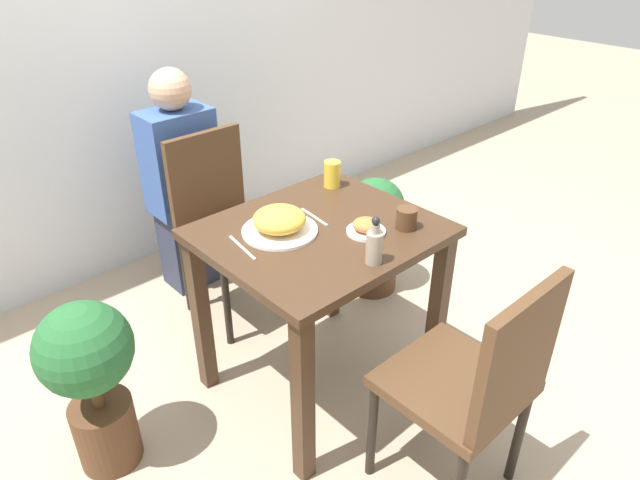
{
  "coord_description": "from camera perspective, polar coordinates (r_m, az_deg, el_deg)",
  "views": [
    {
      "loc": [
        -1.26,
        -1.37,
        1.81
      ],
      "look_at": [
        0.0,
        0.0,
        0.72
      ],
      "focal_mm": 32.0,
      "sensor_mm": 36.0,
      "label": 1
    }
  ],
  "objects": [
    {
      "name": "drink_cup",
      "position": [
        2.14,
        8.65,
        2.15
      ],
      "size": [
        0.08,
        0.08,
        0.08
      ],
      "color": "#4C331E",
      "rests_on": "dining_table"
    },
    {
      "name": "wall_back",
      "position": [
        3.16,
        -19.61,
        19.54
      ],
      "size": [
        8.0,
        0.05,
        2.6
      ],
      "color": "silver",
      "rests_on": "ground_plane"
    },
    {
      "name": "potted_plant_right",
      "position": [
        2.98,
        5.43,
        0.89
      ],
      "size": [
        0.3,
        0.3,
        0.64
      ],
      "color": "#51331E",
      "rests_on": "ground_plane"
    },
    {
      "name": "chair_near",
      "position": [
        1.91,
        15.34,
        -13.49
      ],
      "size": [
        0.42,
        0.42,
        0.91
      ],
      "rotation": [
        0.0,
        0.0,
        3.14
      ],
      "color": "#4C331E",
      "rests_on": "ground_plane"
    },
    {
      "name": "potted_plant_left",
      "position": [
        2.16,
        -21.93,
        -12.31
      ],
      "size": [
        0.33,
        0.33,
        0.7
      ],
      "color": "#51331E",
      "rests_on": "ground_plane"
    },
    {
      "name": "spoon_utensil",
      "position": [
        2.21,
        -0.59,
        2.33
      ],
      "size": [
        0.03,
        0.17,
        0.0
      ],
      "rotation": [
        0.0,
        0.0,
        1.45
      ],
      "color": "silver",
      "rests_on": "dining_table"
    },
    {
      "name": "fork_utensil",
      "position": [
        2.03,
        -7.79,
        -0.75
      ],
      "size": [
        0.04,
        0.19,
        0.0
      ],
      "rotation": [
        0.0,
        0.0,
        1.43
      ],
      "color": "silver",
      "rests_on": "dining_table"
    },
    {
      "name": "side_plate",
      "position": [
        2.1,
        4.64,
        1.29
      ],
      "size": [
        0.15,
        0.15,
        0.06
      ],
      "color": "white",
      "rests_on": "dining_table"
    },
    {
      "name": "person_figure",
      "position": [
        3.0,
        -13.56,
        5.41
      ],
      "size": [
        0.34,
        0.22,
        1.17
      ],
      "color": "#2D3347",
      "rests_on": "ground_plane"
    },
    {
      "name": "sauce_bottle",
      "position": [
        1.9,
        5.46,
        -0.55
      ],
      "size": [
        0.06,
        0.06,
        0.17
      ],
      "color": "gray",
      "rests_on": "dining_table"
    },
    {
      "name": "food_plate",
      "position": [
        2.09,
        -4.08,
        1.83
      ],
      "size": [
        0.28,
        0.28,
        0.1
      ],
      "color": "white",
      "rests_on": "dining_table"
    },
    {
      "name": "dining_table",
      "position": [
        2.2,
        -0.0,
        -2.05
      ],
      "size": [
        0.83,
        0.73,
        0.77
      ],
      "color": "#3D2819",
      "rests_on": "ground_plane"
    },
    {
      "name": "ground_plane",
      "position": [
        2.59,
        -0.0,
        -13.77
      ],
      "size": [
        16.0,
        16.0,
        0.0
      ],
      "primitive_type": "plane",
      "color": "tan"
    },
    {
      "name": "juice_glass",
      "position": [
        2.44,
        1.22,
        6.61
      ],
      "size": [
        0.07,
        0.07,
        0.11
      ],
      "color": "gold",
      "rests_on": "dining_table"
    },
    {
      "name": "chair_far",
      "position": [
        2.79,
        -9.74,
        2.36
      ],
      "size": [
        0.42,
        0.42,
        0.91
      ],
      "color": "#4C331E",
      "rests_on": "ground_plane"
    }
  ]
}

